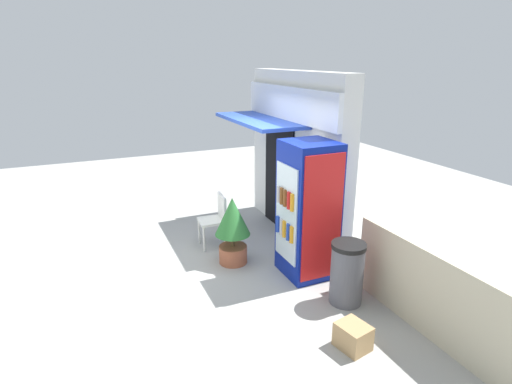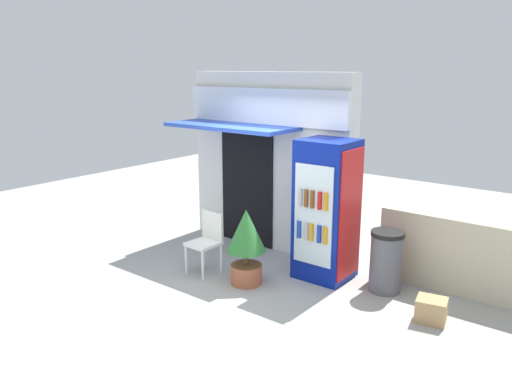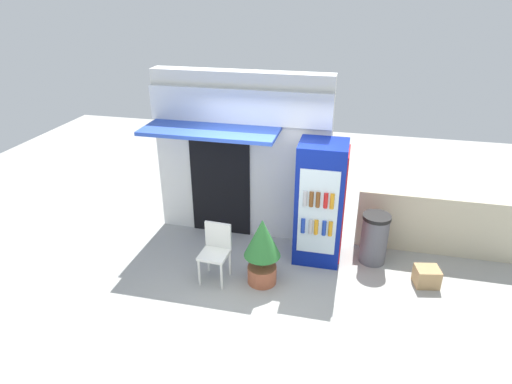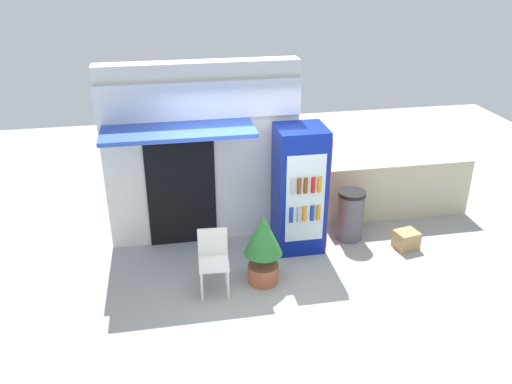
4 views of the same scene
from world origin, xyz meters
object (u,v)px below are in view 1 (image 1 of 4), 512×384
object	(u,v)px
cardboard_box	(353,337)
trash_bin	(347,273)
plastic_chair	(216,217)
potted_plant_near_shop	(233,225)
drink_cooler	(308,210)

from	to	relation	value
cardboard_box	trash_bin	bearing A→B (deg)	149.52
plastic_chair	potted_plant_near_shop	distance (m)	0.71
drink_cooler	trash_bin	size ratio (longest dim) A/B	2.36
drink_cooler	plastic_chair	bearing A→B (deg)	-147.93
plastic_chair	trash_bin	xyz separation A→B (m)	(2.31, 0.98, -0.10)
potted_plant_near_shop	trash_bin	world-z (taller)	potted_plant_near_shop
potted_plant_near_shop	cardboard_box	bearing A→B (deg)	11.50
plastic_chair	cardboard_box	xyz separation A→B (m)	(3.10, 0.52, -0.37)
drink_cooler	cardboard_box	xyz separation A→B (m)	(1.66, -0.38, -0.84)
potted_plant_near_shop	trash_bin	bearing A→B (deg)	30.44
plastic_chair	cardboard_box	bearing A→B (deg)	9.50
drink_cooler	potted_plant_near_shop	size ratio (longest dim) A/B	1.86
trash_bin	cardboard_box	bearing A→B (deg)	-30.48
drink_cooler	cardboard_box	distance (m)	1.90
plastic_chair	drink_cooler	bearing A→B (deg)	32.07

